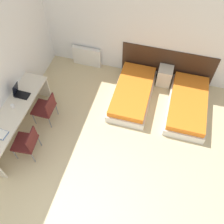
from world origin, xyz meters
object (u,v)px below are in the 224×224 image
at_px(bed_near_door, 188,105).
at_px(nightstand, 165,76).
at_px(chair_near_notebook, 27,142).
at_px(chair_near_laptop, 46,108).
at_px(laptop, 20,93).
at_px(bed_near_window, 133,93).

relative_size(bed_near_door, nightstand, 3.57).
bearing_deg(bed_near_door, chair_near_notebook, -146.06).
bearing_deg(chair_near_laptop, chair_near_notebook, -90.05).
relative_size(bed_near_door, chair_near_notebook, 2.25).
bearing_deg(chair_near_laptop, bed_near_door, 20.82).
height_order(nightstand, chair_near_notebook, chair_near_notebook).
bearing_deg(laptop, chair_near_laptop, -0.50).
bearing_deg(laptop, chair_near_notebook, -58.81).
height_order(nightstand, laptop, laptop).
relative_size(chair_near_notebook, laptop, 2.50).
distance_m(nightstand, chair_near_notebook, 3.96).
bearing_deg(nightstand, laptop, -147.52).
bearing_deg(bed_near_window, chair_near_notebook, -129.95).
height_order(bed_near_door, laptop, laptop).
bearing_deg(laptop, bed_near_window, 28.00).
distance_m(bed_near_door, chair_near_laptop, 3.55).
bearing_deg(chair_near_notebook, bed_near_window, 44.82).
bearing_deg(chair_near_laptop, bed_near_window, 34.02).
distance_m(bed_near_window, chair_near_notebook, 2.92).
xyz_separation_m(bed_near_window, nightstand, (0.72, 0.76, 0.09)).
height_order(bed_near_door, chair_near_notebook, chair_near_notebook).
bearing_deg(bed_near_window, laptop, -152.93).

